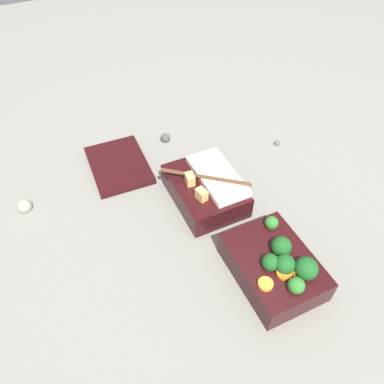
{
  "coord_description": "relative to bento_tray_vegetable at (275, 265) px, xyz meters",
  "views": [
    {
      "loc": [
        -0.38,
        0.26,
        0.61
      ],
      "look_at": [
        0.1,
        0.04,
        0.05
      ],
      "focal_mm": 35.0,
      "sensor_mm": 36.0,
      "label": 1
    }
  ],
  "objects": [
    {
      "name": "ground_plane",
      "position": [
        0.12,
        0.03,
        -0.03
      ],
      "size": [
        3.0,
        3.0,
        0.0
      ],
      "primitive_type": "plane",
      "color": "slate"
    },
    {
      "name": "bento_tray_rice",
      "position": [
        0.23,
        0.02,
        -0.0
      ],
      "size": [
        0.18,
        0.16,
        0.08
      ],
      "color": "black",
      "rests_on": "ground_plane"
    },
    {
      "name": "bento_lid",
      "position": [
        0.41,
        0.17,
        -0.02
      ],
      "size": [
        0.18,
        0.14,
        0.01
      ],
      "primitive_type": "cube",
      "rotation": [
        0.0,
        0.0,
        -0.04
      ],
      "color": "black",
      "rests_on": "ground_plane"
    },
    {
      "name": "pebble_2",
      "position": [
        0.45,
        0.03,
        -0.03
      ],
      "size": [
        0.03,
        0.03,
        0.03
      ],
      "primitive_type": "sphere",
      "color": "#474442",
      "rests_on": "ground_plane"
    },
    {
      "name": "pebble_0",
      "position": [
        0.36,
        0.39,
        -0.02
      ],
      "size": [
        0.03,
        0.03,
        0.03
      ],
      "primitive_type": "sphere",
      "color": "gray",
      "rests_on": "ground_plane"
    },
    {
      "name": "pebble_1",
      "position": [
        0.32,
        -0.22,
        -0.03
      ],
      "size": [
        0.02,
        0.02,
        0.02
      ],
      "primitive_type": "sphere",
      "color": "#595651",
      "rests_on": "ground_plane"
    },
    {
      "name": "bento_tray_vegetable",
      "position": [
        0.0,
        0.0,
        0.0
      ],
      "size": [
        0.18,
        0.13,
        0.08
      ],
      "color": "black",
      "rests_on": "ground_plane"
    }
  ]
}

